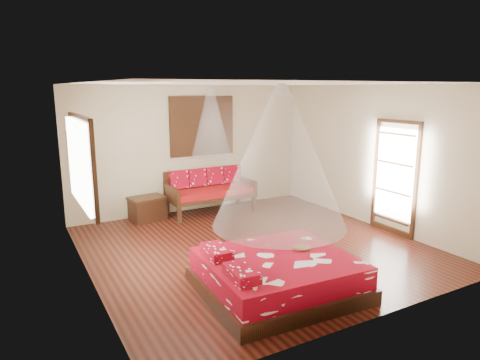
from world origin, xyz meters
name	(u,v)px	position (x,y,z in m)	size (l,w,h in m)	color
room	(255,169)	(0.00, 0.00, 1.40)	(5.54, 5.54, 2.84)	black
bed	(277,275)	(-0.60, -1.60, 0.25)	(2.11, 1.93, 0.63)	black
daybed	(209,189)	(0.25, 2.39, 0.52)	(1.92, 0.85, 0.97)	black
storage_chest	(147,208)	(-1.16, 2.45, 0.25)	(0.79, 0.63, 0.50)	black
shutter_panel	(202,126)	(0.25, 2.72, 1.90)	(1.52, 0.06, 1.32)	black
window_left	(83,163)	(-2.71, 0.20, 1.70)	(0.10, 1.74, 1.34)	black
glazed_door	(395,178)	(2.72, -0.60, 1.07)	(0.08, 1.02, 2.16)	black
wine_tray	(302,245)	(-0.11, -1.50, 0.55)	(0.26, 0.26, 0.21)	brown
mosquito_net_main	(280,158)	(-0.59, -1.60, 1.85)	(1.76, 1.76, 1.80)	white
mosquito_net_daybed	(211,123)	(0.25, 2.25, 2.00)	(0.87, 0.87, 1.50)	white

